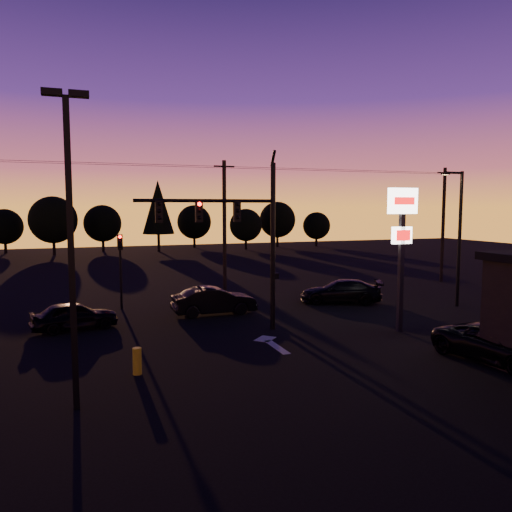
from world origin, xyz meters
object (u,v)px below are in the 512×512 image
(car_mid, at_px, (214,301))
(car_right, at_px, (341,291))
(streetlight, at_px, (459,233))
(bollard, at_px, (137,361))
(suv_parked, at_px, (499,344))
(car_left, at_px, (75,316))
(secondary_signal, at_px, (120,260))
(parking_lot_light, at_px, (70,230))
(traffic_signal_mast, at_px, (241,228))
(pylon_sign, at_px, (402,229))

(car_mid, height_order, car_right, car_mid)
(streetlight, xyz_separation_m, bollard, (-19.37, -6.01, -3.94))
(suv_parked, bearing_deg, car_left, 134.56)
(streetlight, bearing_deg, secondary_signal, 162.44)
(car_right, bearing_deg, car_left, -59.81)
(parking_lot_light, bearing_deg, traffic_signal_mast, 43.37)
(suv_parked, bearing_deg, bollard, 156.29)
(traffic_signal_mast, height_order, secondary_signal, traffic_signal_mast)
(pylon_sign, distance_m, bollard, 13.38)
(pylon_sign, bearing_deg, car_right, 82.58)
(pylon_sign, bearing_deg, bollard, -170.85)
(bollard, xyz_separation_m, car_left, (-2.09, 7.67, 0.21))
(suv_parked, bearing_deg, streetlight, 46.33)
(secondary_signal, height_order, car_mid, secondary_signal)
(parking_lot_light, xyz_separation_m, car_left, (-0.05, 10.16, -4.58))
(streetlight, height_order, car_left, streetlight)
(car_mid, relative_size, suv_parked, 0.93)
(pylon_sign, height_order, bollard, pylon_sign)
(parking_lot_light, xyz_separation_m, bollard, (2.03, 2.49, -4.79))
(bollard, relative_size, car_mid, 0.21)
(car_left, relative_size, car_right, 0.81)
(secondary_signal, height_order, pylon_sign, pylon_sign)
(secondary_signal, height_order, bollard, secondary_signal)
(pylon_sign, xyz_separation_m, bollard, (-12.47, -2.01, -4.44))
(parking_lot_light, bearing_deg, car_right, 37.32)
(traffic_signal_mast, distance_m, streetlight, 14.10)
(pylon_sign, distance_m, suv_parked, 6.78)
(traffic_signal_mast, distance_m, suv_parked, 11.79)
(car_mid, bearing_deg, bollard, 148.76)
(parking_lot_light, height_order, car_right, parking_lot_light)
(parking_lot_light, relative_size, suv_parked, 1.84)
(pylon_sign, relative_size, car_right, 1.37)
(secondary_signal, distance_m, car_left, 5.47)
(bollard, xyz_separation_m, suv_parked, (13.16, -3.25, 0.21))
(parking_lot_light, distance_m, car_right, 19.95)
(car_mid, relative_size, car_right, 0.93)
(pylon_sign, height_order, car_left, pylon_sign)
(secondary_signal, xyz_separation_m, bollard, (-0.47, -11.99, -2.38))
(traffic_signal_mast, bearing_deg, secondary_signal, 123.19)
(traffic_signal_mast, distance_m, secondary_signal, 9.19)
(traffic_signal_mast, relative_size, pylon_sign, 1.26)
(parking_lot_light, relative_size, car_left, 2.27)
(car_mid, bearing_deg, parking_lot_light, 146.68)
(traffic_signal_mast, distance_m, parking_lot_light, 10.19)
(pylon_sign, distance_m, car_mid, 10.76)
(bollard, bearing_deg, secondary_signal, 87.78)
(streetlight, relative_size, car_right, 1.61)
(bollard, relative_size, car_left, 0.24)
(car_right, bearing_deg, streetlight, 85.47)
(parking_lot_light, bearing_deg, pylon_sign, 17.23)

